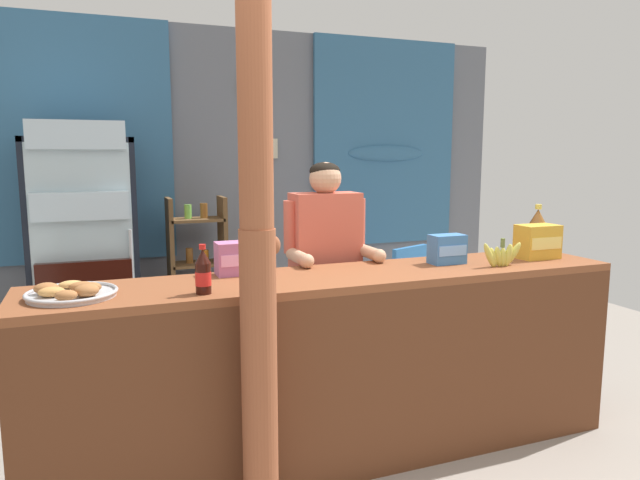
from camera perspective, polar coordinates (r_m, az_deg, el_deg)
name	(u,v)px	position (r m, az deg, el deg)	size (l,w,h in m)	color
ground_plane	(314,400)	(3.95, -0.60, -15.53)	(7.80, 7.80, 0.00)	gray
back_wall_curtained	(244,177)	(5.38, -7.56, 6.23)	(5.21, 0.22, 2.71)	slate
stall_counter	(349,353)	(2.98, 2.91, -11.10)	(3.09, 0.57, 1.00)	brown
timber_post	(257,242)	(2.37, -6.22, -0.20)	(0.18, 0.15, 2.61)	#995133
drink_fridge	(83,234)	(4.71, -22.34, 0.59)	(0.76, 0.66, 1.84)	black
bottle_shelf_rack	(198,268)	(5.00, -11.98, -2.75)	(0.48, 0.28, 1.25)	brown
plastic_lawn_chair	(397,288)	(4.91, 7.62, -4.73)	(0.58, 0.58, 0.86)	#3884D6
shopkeeper	(326,259)	(3.45, 0.57, -1.85)	(0.52, 0.42, 1.56)	#28282D
soda_bottle_iced_tea	(537,232)	(3.86, 20.65, 0.74)	(0.10, 0.10, 0.30)	brown
soda_bottle_cola	(203,273)	(2.60, -11.47, -3.20)	(0.07, 0.07, 0.22)	black
snack_box_biscuit	(447,249)	(3.33, 12.44, -0.89)	(0.20, 0.12, 0.16)	#3D75B7
snack_box_choco_powder	(538,242)	(3.65, 20.69, -0.15)	(0.24, 0.15, 0.20)	gold
snack_box_wafer	(238,258)	(2.99, -8.06, -1.78)	(0.23, 0.13, 0.17)	#B76699
pastry_tray	(71,292)	(2.71, -23.34, -4.76)	(0.38, 0.38, 0.07)	#BCBCC1
banana_bunch	(502,255)	(3.33, 17.55, -1.46)	(0.28, 0.07, 0.16)	#CCC14C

